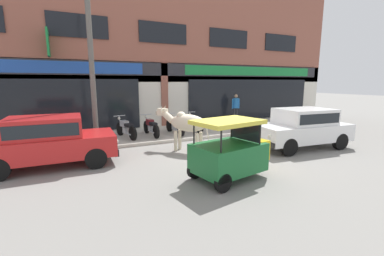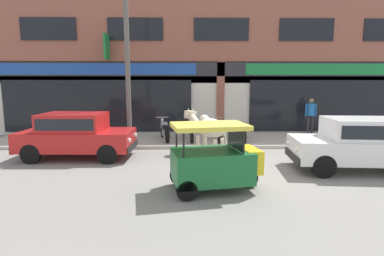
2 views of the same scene
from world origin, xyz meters
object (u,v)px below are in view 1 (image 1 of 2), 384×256
at_px(utility_pole, 91,60).
at_px(car_1, 49,139).
at_px(auto_rickshaw, 231,153).
at_px(motorcycle_0, 126,129).
at_px(motorcycle_2, 175,125).
at_px(pedestrian, 236,105).
at_px(car_0, 302,126).
at_px(motorcycle_1, 151,127).
at_px(cow, 186,123).
at_px(motorcycle_3, 195,124).

bearing_deg(utility_pole, car_1, -132.99).
xyz_separation_m(auto_rickshaw, motorcycle_0, (-1.50, 5.45, -0.15)).
xyz_separation_m(motorcycle_2, pedestrian, (4.41, 1.61, 0.60)).
relative_size(car_0, utility_pole, 0.61).
relative_size(motorcycle_0, motorcycle_1, 0.99).
bearing_deg(pedestrian, motorcycle_2, -159.98).
height_order(cow, motorcycle_3, cow).
relative_size(cow, car_0, 0.50).
bearing_deg(car_1, car_0, -10.85).
bearing_deg(car_1, utility_pole, 47.01).
xyz_separation_m(motorcycle_2, utility_pole, (-3.38, -0.76, 2.66)).
height_order(motorcycle_2, motorcycle_3, same).
bearing_deg(motorcycle_3, utility_pole, -169.46).
bearing_deg(motorcycle_1, car_1, -147.52).
relative_size(car_1, pedestrian, 2.28).
height_order(cow, motorcycle_2, cow).
relative_size(cow, utility_pole, 0.31).
relative_size(car_0, auto_rickshaw, 1.77).
bearing_deg(utility_pole, car_0, -24.36).
distance_m(cow, car_0, 4.33).
bearing_deg(car_0, motorcycle_2, 132.17).
distance_m(motorcycle_3, pedestrian, 3.77).
height_order(motorcycle_2, utility_pole, utility_pole).
bearing_deg(motorcycle_3, motorcycle_0, 178.40).
xyz_separation_m(cow, pedestrian, (4.98, 4.05, 0.10)).
relative_size(motorcycle_2, utility_pole, 0.30).
xyz_separation_m(motorcycle_0, utility_pole, (-1.25, -0.91, 2.66)).
height_order(pedestrian, utility_pole, utility_pole).
bearing_deg(motorcycle_0, motorcycle_2, -4.05).
xyz_separation_m(car_1, motorcycle_0, (2.67, 2.43, -0.30)).
bearing_deg(car_1, motorcycle_1, 32.48).
bearing_deg(car_0, motorcycle_3, 122.27).
relative_size(motorcycle_1, pedestrian, 1.13).
height_order(car_0, utility_pole, utility_pole).
bearing_deg(auto_rickshaw, car_1, 144.07).
xyz_separation_m(motorcycle_0, motorcycle_1, (1.06, -0.06, 0.00)).
distance_m(cow, auto_rickshaw, 2.88).
xyz_separation_m(cow, motorcycle_2, (0.57, 2.44, -0.50)).
bearing_deg(utility_pole, motorcycle_0, 36.04).
distance_m(cow, motorcycle_2, 2.56).
bearing_deg(motorcycle_1, motorcycle_2, -4.92).
relative_size(motorcycle_2, pedestrian, 1.13).
distance_m(motorcycle_2, pedestrian, 4.73).
relative_size(car_0, pedestrian, 2.33).
distance_m(auto_rickshaw, utility_pole, 5.88).
bearing_deg(motorcycle_3, cow, -122.51).
relative_size(cow, motorcycle_2, 1.03).
bearing_deg(utility_pole, motorcycle_2, 12.62).
height_order(motorcycle_1, motorcycle_3, same).
distance_m(cow, motorcycle_3, 3.01).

